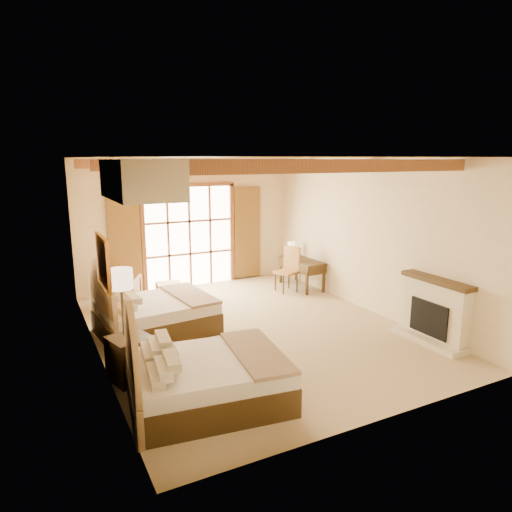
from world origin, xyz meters
TOP-DOWN VIEW (x-y plane):
  - floor at (0.00, 0.00)m, footprint 7.00×7.00m
  - wall_back at (0.00, 3.50)m, footprint 5.50×0.00m
  - wall_left at (-2.75, 0.00)m, footprint 0.00×7.00m
  - wall_right at (2.75, 0.00)m, footprint 0.00×7.00m
  - ceiling at (0.00, 0.00)m, footprint 7.00×7.00m
  - ceiling_beams at (0.00, 0.00)m, footprint 5.39×4.60m
  - french_doors at (0.00, 3.44)m, footprint 3.95×0.08m
  - fireplace at (2.60, -2.00)m, footprint 0.46×1.40m
  - painting at (-2.70, -0.75)m, footprint 0.06×0.95m
  - canopy_valance at (-2.40, -2.00)m, footprint 0.70×1.40m
  - bed_near at (-1.84, -2.14)m, footprint 2.20×1.77m
  - bed_far at (-1.78, 0.66)m, footprint 2.17×1.72m
  - nightstand at (-2.46, -1.01)m, footprint 0.68×0.68m
  - floor_lamp at (-2.50, -0.86)m, footprint 0.35×0.35m
  - armchair at (-1.88, 2.56)m, footprint 0.95×0.96m
  - ottoman at (-0.84, 2.51)m, footprint 0.59×0.59m
  - desk at (2.41, 1.99)m, footprint 0.62×1.35m
  - desk_chair at (1.92, 1.87)m, footprint 0.63×0.61m
  - desk_lamp at (2.41, 2.50)m, footprint 0.18×0.18m

SIDE VIEW (x-z plane):
  - floor at x=0.00m, z-range 0.00..0.00m
  - ottoman at x=-0.84m, z-range 0.00..0.39m
  - nightstand at x=-2.46m, z-range 0.00..0.66m
  - armchair at x=-1.88m, z-range 0.00..0.66m
  - desk_chair at x=1.92m, z-range -0.21..0.88m
  - desk at x=2.41m, z-range 0.03..0.74m
  - bed_near at x=-1.84m, z-range -0.26..1.07m
  - bed_far at x=-1.78m, z-range -0.26..1.07m
  - fireplace at x=2.60m, z-range -0.07..1.09m
  - desk_lamp at x=2.41m, z-range 0.81..1.18m
  - french_doors at x=0.00m, z-range -0.05..2.55m
  - floor_lamp at x=-2.50m, z-range 0.58..2.22m
  - wall_back at x=0.00m, z-range -1.15..4.35m
  - wall_left at x=-2.75m, z-range -1.90..5.10m
  - wall_right at x=2.75m, z-range -1.90..5.10m
  - painting at x=-2.70m, z-range 1.38..2.12m
  - canopy_valance at x=-2.40m, z-range 2.73..3.18m
  - ceiling_beams at x=0.00m, z-range 2.99..3.17m
  - ceiling at x=0.00m, z-range 3.20..3.20m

